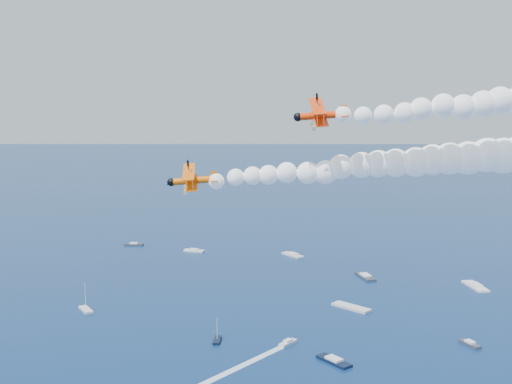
% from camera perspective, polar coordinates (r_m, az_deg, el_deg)
% --- Properties ---
extents(biplane_lead, '(9.42, 10.91, 7.38)m').
position_cam_1_polar(biplane_lead, '(85.87, 5.92, 6.87)').
color(biplane_lead, '#FF3705').
extents(biplane_trail, '(9.55, 10.77, 6.69)m').
position_cam_1_polar(biplane_trail, '(89.19, -5.66, 1.04)').
color(biplane_trail, '#FF6405').
extents(smoke_trail_trail, '(65.28, 47.14, 11.07)m').
position_cam_1_polar(smoke_trail_trail, '(93.21, 14.14, 2.63)').
color(smoke_trail_trail, white).
extents(spectator_boats, '(238.49, 164.32, 0.70)m').
position_cam_1_polar(spectator_boats, '(185.45, 7.95, -11.87)').
color(spectator_boats, silver).
rests_on(spectator_boats, ground).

